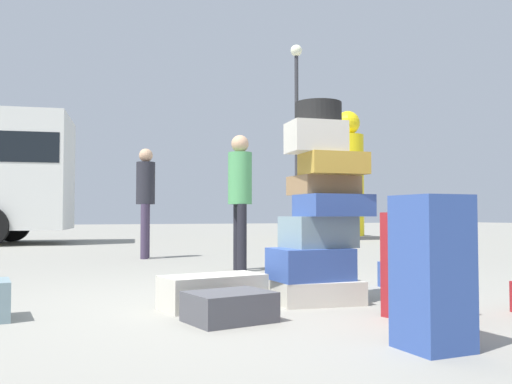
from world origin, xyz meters
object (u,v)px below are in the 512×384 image
Objects in this scene: suitcase_cream_right_side at (213,291)px; yellow_dummy_statue at (348,182)px; person_bearded_onlooker at (146,193)px; suitcase_navy_foreground_near at (418,275)px; lamp_post at (297,111)px; suitcase_maroon_upright_blue at (415,266)px; suitcase_navy_left_side at (432,272)px; suitcase_tower at (320,216)px; suitcase_charcoal_white_trunk at (229,307)px; person_tourist_with_camera at (240,189)px.

yellow_dummy_statue reaches higher than suitcase_cream_right_side.
yellow_dummy_statue reaches higher than person_bearded_onlooker.
yellow_dummy_statue is (5.11, 9.51, 1.54)m from suitcase_navy_foreground_near.
lamp_post reaches higher than suitcase_cream_right_side.
suitcase_maroon_upright_blue is 0.89× the size of suitcase_navy_left_side.
suitcase_maroon_upright_blue is at bearing -115.57° from suitcase_navy_foreground_near.
yellow_dummy_statue is (6.86, 4.96, 0.60)m from person_bearded_onlooker.
suitcase_maroon_upright_blue is 0.40× the size of person_bearded_onlooker.
person_bearded_onlooker is (0.43, 4.91, 0.94)m from suitcase_cream_right_side.
suitcase_navy_left_side is at bearing -97.67° from suitcase_tower.
suitcase_navy_left_side is at bearing -135.47° from suitcase_maroon_upright_blue.
suitcase_cream_right_side is at bearing 12.91° from person_bearded_onlooker.
suitcase_charcoal_white_trunk is 0.75× the size of suitcase_navy_foreground_near.
lamp_post reaches higher than suitcase_tower.
person_tourist_with_camera is at bearing 55.52° from suitcase_cream_right_side.
person_bearded_onlooker reaches higher than suitcase_navy_foreground_near.
suitcase_charcoal_white_trunk is 1.35m from suitcase_navy_left_side.
suitcase_maroon_upright_blue is 0.12× the size of lamp_post.
suitcase_cream_right_side is at bearing -156.81° from suitcase_navy_foreground_near.
person_tourist_with_camera reaches higher than suitcase_charcoal_white_trunk.
suitcase_maroon_upright_blue is 0.85m from suitcase_navy_left_side.
suitcase_charcoal_white_trunk is 13.88m from lamp_post.
suitcase_tower is 2.10× the size of suitcase_cream_right_side.
lamp_post is at bearing 53.95° from suitcase_maroon_upright_blue.
suitcase_charcoal_white_trunk is (-1.17, 0.38, -0.26)m from suitcase_maroon_upright_blue.
lamp_post is (5.16, 12.12, 3.57)m from suitcase_maroon_upright_blue.
suitcase_navy_left_side is (-0.21, -1.58, -0.28)m from suitcase_tower.
suitcase_navy_left_side is 0.45× the size of person_bearded_onlooker.
person_bearded_onlooker is (-0.44, 4.99, 0.38)m from suitcase_tower.
lamp_post is (5.40, 11.27, 3.24)m from suitcase_tower.
suitcase_maroon_upright_blue is 0.19× the size of yellow_dummy_statue.
person_bearded_onlooker is 0.47× the size of yellow_dummy_statue.
suitcase_cream_right_side is 0.45× the size of person_tourist_with_camera.
yellow_dummy_statue reaches higher than suitcase_navy_left_side.
suitcase_tower is 1.20m from suitcase_charcoal_white_trunk.
lamp_post is (6.33, 11.74, 3.83)m from suitcase_charcoal_white_trunk.
suitcase_navy_left_side is 0.47× the size of person_tourist_with_camera.
person_tourist_with_camera reaches higher than suitcase_maroon_upright_blue.
person_bearded_onlooker is 2.52m from person_tourist_with_camera.
lamp_post is (-1.02, 1.32, 2.26)m from yellow_dummy_statue.
person_bearded_onlooker is 9.04m from lamp_post.
person_bearded_onlooker is at bearing -132.93° from lamp_post.
suitcase_charcoal_white_trunk is at bearing -13.68° from person_tourist_with_camera.
person_bearded_onlooker reaches higher than suitcase_maroon_upright_blue.
suitcase_tower is at bearing 80.95° from suitcase_navy_left_side.
suitcase_maroon_upright_blue is (0.24, -0.86, -0.33)m from suitcase_tower.
person_tourist_with_camera is at bearing 83.72° from suitcase_tower.
suitcase_navy_left_side is 0.13× the size of lamp_post.
suitcase_navy_left_side is at bearing -113.24° from suitcase_navy_foreground_near.
person_tourist_with_camera is 10.50m from lamp_post.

